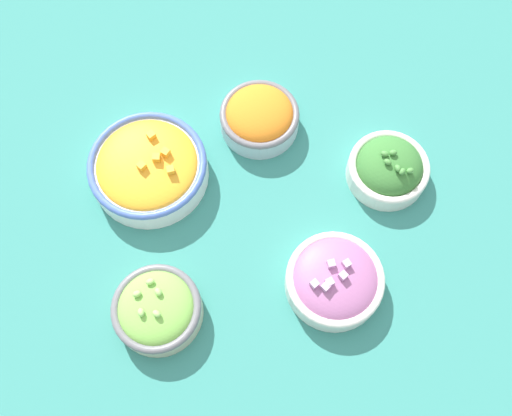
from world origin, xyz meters
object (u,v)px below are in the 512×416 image
object	(u,v)px
bowl_lettuce	(157,309)
bowl_carrots	(260,117)
bowl_red_onion	(335,280)
bowl_broccoli	(388,168)
bowl_squash	(148,167)

from	to	relation	value
bowl_lettuce	bowl_carrots	world-z (taller)	bowl_lettuce
bowl_lettuce	bowl_carrots	distance (m)	0.35
bowl_red_onion	bowl_carrots	distance (m)	0.30
bowl_broccoli	bowl_lettuce	bearing A→B (deg)	20.82
bowl_carrots	bowl_squash	bearing A→B (deg)	16.18
bowl_squash	bowl_carrots	xyz separation A→B (m)	(-0.19, -0.06, -0.00)
bowl_carrots	bowl_broccoli	bearing A→B (deg)	143.71
bowl_broccoli	bowl_red_onion	size ratio (longest dim) A/B	0.89
bowl_lettuce	bowl_broccoli	size ratio (longest dim) A/B	1.01
bowl_red_onion	bowl_squash	bearing A→B (deg)	-44.31
bowl_lettuce	bowl_red_onion	bearing A→B (deg)	177.70
bowl_red_onion	bowl_carrots	size ratio (longest dim) A/B	1.10
bowl_lettuce	bowl_broccoli	xyz separation A→B (m)	(-0.39, -0.15, -0.00)
bowl_lettuce	bowl_red_onion	world-z (taller)	same
bowl_red_onion	bowl_squash	distance (m)	0.34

